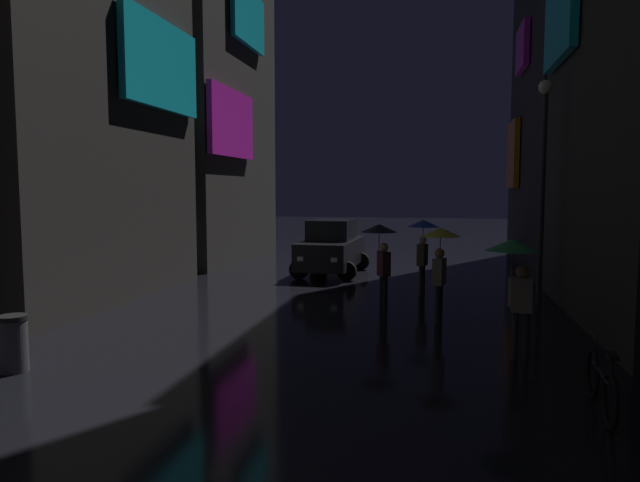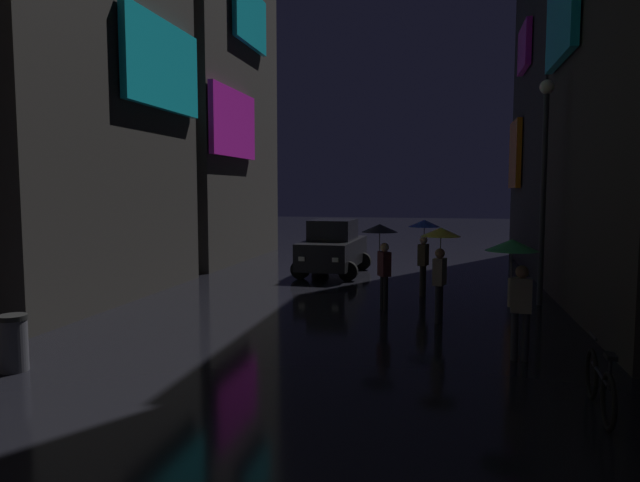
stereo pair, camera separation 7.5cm
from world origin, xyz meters
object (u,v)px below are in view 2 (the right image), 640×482
(trash_bin, at_px, (14,343))
(bicycle_parked_at_storefront, at_px, (600,385))
(pedestrian_near_crossing_black, at_px, (381,242))
(pedestrian_midstreet_left_green, at_px, (515,265))
(pedestrian_foreground_right_yellow, at_px, (440,248))
(pedestrian_midstreet_centre_blue, at_px, (424,236))
(streetlamp_right_far, at_px, (544,166))
(car_distant, at_px, (333,248))

(trash_bin, bearing_deg, bicycle_parked_at_storefront, 0.56)
(pedestrian_near_crossing_black, bearing_deg, trash_bin, -131.29)
(pedestrian_midstreet_left_green, xyz_separation_m, pedestrian_near_crossing_black, (-2.70, 3.77, 0.00))
(pedestrian_foreground_right_yellow, distance_m, bicycle_parked_at_storefront, 5.56)
(pedestrian_midstreet_centre_blue, relative_size, trash_bin, 2.28)
(pedestrian_midstreet_centre_blue, relative_size, pedestrian_foreground_right_yellow, 1.00)
(bicycle_parked_at_storefront, bearing_deg, streetlamp_right_far, 86.90)
(car_distant, relative_size, trash_bin, 4.52)
(pedestrian_midstreet_centre_blue, height_order, pedestrian_foreground_right_yellow, same)
(pedestrian_midstreet_centre_blue, bearing_deg, streetlamp_right_far, -15.71)
(pedestrian_midstreet_centre_blue, xyz_separation_m, pedestrian_near_crossing_black, (-0.96, -2.24, 0.00))
(pedestrian_near_crossing_black, bearing_deg, bicycle_parked_at_storefront, -59.44)
(pedestrian_near_crossing_black, distance_m, streetlamp_right_far, 4.59)
(pedestrian_near_crossing_black, relative_size, bicycle_parked_at_storefront, 1.16)
(pedestrian_midstreet_left_green, bearing_deg, pedestrian_midstreet_centre_blue, 106.12)
(pedestrian_foreground_right_yellow, relative_size, car_distant, 0.50)
(bicycle_parked_at_storefront, distance_m, trash_bin, 8.90)
(pedestrian_foreground_right_yellow, distance_m, pedestrian_near_crossing_black, 1.76)
(pedestrian_midstreet_centre_blue, distance_m, bicycle_parked_at_storefront, 8.73)
(pedestrian_midstreet_left_green, distance_m, pedestrian_midstreet_centre_blue, 6.25)
(pedestrian_foreground_right_yellow, bearing_deg, pedestrian_near_crossing_black, 144.43)
(pedestrian_foreground_right_yellow, height_order, car_distant, pedestrian_foreground_right_yellow)
(trash_bin, bearing_deg, streetlamp_right_far, 38.84)
(pedestrian_foreground_right_yellow, height_order, pedestrian_near_crossing_black, same)
(streetlamp_right_far, relative_size, trash_bin, 6.13)
(pedestrian_midstreet_left_green, bearing_deg, car_distant, 118.07)
(bicycle_parked_at_storefront, height_order, car_distant, car_distant)
(pedestrian_midstreet_centre_blue, height_order, trash_bin, pedestrian_midstreet_centre_blue)
(pedestrian_midstreet_centre_blue, distance_m, car_distant, 4.69)
(pedestrian_midstreet_centre_blue, distance_m, pedestrian_foreground_right_yellow, 3.29)
(pedestrian_near_crossing_black, bearing_deg, car_distant, 112.27)
(trash_bin, bearing_deg, pedestrian_foreground_right_yellow, 36.77)
(pedestrian_near_crossing_black, distance_m, trash_bin, 8.20)
(pedestrian_midstreet_left_green, relative_size, streetlamp_right_far, 0.37)
(pedestrian_foreground_right_yellow, xyz_separation_m, trash_bin, (-6.78, -5.07, -1.20))
(streetlamp_right_far, bearing_deg, pedestrian_midstreet_left_green, -103.60)
(pedestrian_midstreet_centre_blue, height_order, pedestrian_near_crossing_black, same)
(pedestrian_near_crossing_black, bearing_deg, pedestrian_foreground_right_yellow, -35.57)
(car_distant, bearing_deg, pedestrian_foreground_right_yellow, -60.60)
(bicycle_parked_at_storefront, bearing_deg, pedestrian_foreground_right_yellow, 113.00)
(pedestrian_midstreet_left_green, bearing_deg, pedestrian_near_crossing_black, 125.58)
(pedestrian_midstreet_left_green, height_order, trash_bin, pedestrian_midstreet_left_green)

